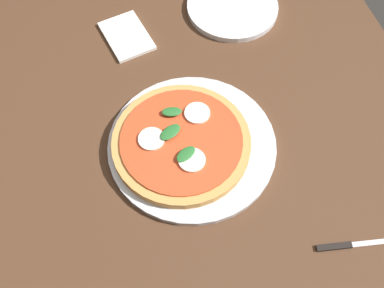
# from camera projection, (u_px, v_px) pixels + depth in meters

# --- Properties ---
(ground_plane) EXTENTS (6.00, 6.00, 0.00)m
(ground_plane) POSITION_uv_depth(u_px,v_px,m) (189.00, 241.00, 1.57)
(ground_plane) COLOR #2D2B28
(dining_table) EXTENTS (1.13, 1.00, 0.77)m
(dining_table) POSITION_uv_depth(u_px,v_px,m) (188.00, 148.00, 1.00)
(dining_table) COLOR #4C301E
(dining_table) RESTS_ON ground_plane
(serving_tray) EXTENTS (0.33, 0.33, 0.01)m
(serving_tray) POSITION_uv_depth(u_px,v_px,m) (192.00, 145.00, 0.87)
(serving_tray) COLOR silver
(serving_tray) RESTS_ON dining_table
(pizza) EXTENTS (0.27, 0.27, 0.03)m
(pizza) POSITION_uv_depth(u_px,v_px,m) (181.00, 142.00, 0.85)
(pizza) COLOR tan
(pizza) RESTS_ON serving_tray
(plate_white) EXTENTS (0.22, 0.22, 0.01)m
(plate_white) POSITION_uv_depth(u_px,v_px,m) (232.00, 7.00, 1.06)
(plate_white) COLOR white
(plate_white) RESTS_ON dining_table
(napkin) EXTENTS (0.15, 0.12, 0.01)m
(napkin) POSITION_uv_depth(u_px,v_px,m) (127.00, 36.00, 1.02)
(napkin) COLOR white
(napkin) RESTS_ON dining_table
(knife) EXTENTS (0.04, 0.17, 0.01)m
(knife) POSITION_uv_depth(u_px,v_px,m) (353.00, 245.00, 0.77)
(knife) COLOR black
(knife) RESTS_ON dining_table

